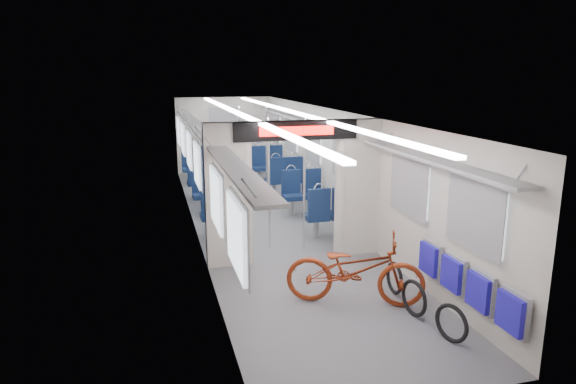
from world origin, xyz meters
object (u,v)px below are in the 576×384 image
object	(u,v)px
bicycle	(355,270)
stanchion_near_right	(304,186)
bike_hoop_b	(414,300)
stanchion_near_left	(269,184)
seat_bay_near_left	(219,197)
bike_hoop_a	(451,325)
stanchion_far_right	(267,156)
seat_bay_far_right	(275,168)
stanchion_far_left	(240,157)
seat_bay_near_right	(315,199)
bike_hoop_c	(394,280)
flip_bench	(466,283)
seat_bay_far_left	(203,169)

from	to	relation	value
bicycle	stanchion_near_right	xyz separation A→B (m)	(-0.03, 2.24, 0.67)
bike_hoop_b	stanchion_near_right	bearing A→B (deg)	102.73
bicycle	stanchion_near_left	xyz separation A→B (m)	(-0.59, 2.51, 0.67)
seat_bay_near_left	stanchion_near_right	distance (m)	2.41
bike_hoop_b	seat_bay_near_left	bearing A→B (deg)	111.12
bicycle	seat_bay_near_left	xyz separation A→B (m)	(-1.25, 4.24, 0.06)
bike_hoop_a	bike_hoop_b	xyz separation A→B (m)	(-0.10, 0.70, 0.01)
bike_hoop_b	stanchion_far_right	size ratio (longest dim) A/B	0.21
seat_bay_far_right	stanchion_far_left	xyz separation A→B (m)	(-1.20, -1.58, 0.59)
seat_bay_near_right	stanchion_far_right	distance (m)	2.07
bike_hoop_c	stanchion_far_right	bearing A→B (deg)	96.43
bike_hoop_a	seat_bay_near_right	xyz separation A→B (m)	(-0.07, 4.88, 0.33)
flip_bench	seat_bay_far_left	distance (m)	8.67
seat_bay_far_right	stanchion_far_right	xyz separation A→B (m)	(-0.57, -1.52, 0.59)
bike_hoop_a	bike_hoop_b	size ratio (longest dim) A/B	0.96
stanchion_near_right	seat_bay_far_left	bearing A→B (deg)	103.23
seat_bay_far_right	stanchion_near_left	xyz separation A→B (m)	(-1.21, -4.55, 0.59)
bicycle	stanchion_near_left	bearing A→B (deg)	36.99
bike_hoop_c	seat_bay_near_right	size ratio (longest dim) A/B	0.23
seat_bay_near_right	seat_bay_far_right	size ratio (longest dim) A/B	0.92
seat_bay_near_left	seat_bay_near_right	world-z (taller)	seat_bay_near_left
flip_bench	stanchion_near_right	xyz separation A→B (m)	(-1.07, 3.20, 0.57)
flip_bench	stanchion_far_left	world-z (taller)	stanchion_far_left
stanchion_near_right	stanchion_near_left	bearing A→B (deg)	154.20
stanchion_near_left	stanchion_near_right	distance (m)	0.62
seat_bay_far_right	stanchion_far_right	distance (m)	1.72
bike_hoop_b	stanchion_far_left	world-z (taller)	stanchion_far_left
seat_bay_far_left	stanchion_far_right	xyz separation A→B (m)	(1.30, -1.87, 0.59)
seat_bay_far_left	stanchion_near_left	world-z (taller)	stanchion_near_left
bike_hoop_b	stanchion_near_left	world-z (taller)	stanchion_near_left
seat_bay_near_right	seat_bay_far_left	bearing A→B (deg)	116.44
seat_bay_far_left	stanchion_near_right	xyz separation A→B (m)	(1.21, -5.17, 0.59)
stanchion_near_right	stanchion_far_right	xyz separation A→B (m)	(0.09, 3.30, 0.00)
stanchion_near_right	seat_bay_near_left	bearing A→B (deg)	121.35
bike_hoop_b	stanchion_near_right	distance (m)	2.99
seat_bay_near_right	stanchion_far_right	world-z (taller)	stanchion_far_right
bike_hoop_c	seat_bay_near_right	bearing A→B (deg)	90.65
seat_bay_far_left	flip_bench	bearing A→B (deg)	-74.69
bike_hoop_b	seat_bay_near_right	world-z (taller)	seat_bay_near_right
seat_bay_near_right	stanchion_near_left	distance (m)	1.77
seat_bay_near_left	seat_bay_near_right	size ratio (longest dim) A/B	1.05
bike_hoop_b	bike_hoop_c	bearing A→B (deg)	84.24
stanchion_near_right	stanchion_far_right	size ratio (longest dim) A/B	1.00
bicycle	seat_bay_far_right	world-z (taller)	seat_bay_far_right
stanchion_near_right	stanchion_far_left	size ratio (longest dim) A/B	1.00
bicycle	seat_bay_near_left	bearing A→B (deg)	40.21
flip_bench	seat_bay_near_right	size ratio (longest dim) A/B	1.03
bicycle	stanchion_near_left	size ratio (longest dim) A/B	0.80
flip_bench	stanchion_near_right	size ratio (longest dim) A/B	0.90
stanchion_far_right	bike_hoop_a	bearing A→B (deg)	-84.64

